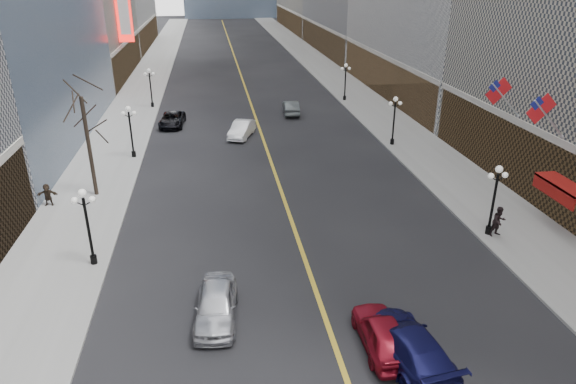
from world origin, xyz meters
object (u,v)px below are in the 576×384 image
object	(u,v)px
streetlamp_east_3	(345,78)
car_sb_near	(409,345)
car_sb_far	(291,108)
streetlamp_west_1	(87,219)
streetlamp_east_2	(394,116)
car_nb_far	(172,119)
streetlamp_west_2	(130,126)
streetlamp_east_1	(495,193)
car_nb_mid	(242,129)
car_sb_mid	(383,333)
streetlamp_west_3	(150,84)
car_nb_near	(216,305)

from	to	relation	value
streetlamp_east_3	car_sb_near	xyz separation A→B (m)	(-8.98, -45.92, -2.07)
car_sb_far	streetlamp_west_1	bearing A→B (deg)	66.12
streetlamp_east_2	car_nb_far	size ratio (longest dim) A/B	0.88
streetlamp_east_3	streetlamp_west_2	bearing A→B (deg)	-142.67
streetlamp_west_2	car_nb_far	distance (m)	10.41
streetlamp_east_2	car_sb_near	size ratio (longest dim) A/B	0.79
streetlamp_east_1	car_nb_mid	xyz separation A→B (m)	(-13.80, 22.84, -2.12)
streetlamp_east_1	car_sb_mid	world-z (taller)	streetlamp_east_1
streetlamp_east_3	car_sb_far	bearing A→B (deg)	-145.24
streetlamp_east_1	car_sb_far	size ratio (longest dim) A/B	0.97
streetlamp_west_1	car_nb_mid	size ratio (longest dim) A/B	0.95
streetlamp_west_2	streetlamp_west_3	bearing A→B (deg)	90.00
streetlamp_east_1	car_nb_mid	world-z (taller)	streetlamp_east_1
streetlamp_east_3	car_nb_mid	world-z (taller)	streetlamp_east_3
streetlamp_east_1	streetlamp_east_2	size ratio (longest dim) A/B	1.00
streetlamp_east_2	car_sb_far	bearing A→B (deg)	121.15
streetlamp_east_1	car_nb_far	distance (m)	34.78
streetlamp_west_2	car_nb_near	world-z (taller)	streetlamp_west_2
streetlamp_west_3	car_sb_mid	distance (m)	47.06
car_nb_far	car_sb_mid	bearing A→B (deg)	-68.65
streetlamp_west_3	car_sb_near	bearing A→B (deg)	-72.34
streetlamp_west_3	car_nb_near	size ratio (longest dim) A/B	0.95
streetlamp_west_2	streetlamp_west_1	bearing A→B (deg)	-90.00
car_sb_near	car_sb_far	xyz separation A→B (m)	(1.32, 40.60, -0.06)
streetlamp_east_2	streetlamp_west_1	world-z (taller)	same
streetlamp_west_2	car_nb_mid	size ratio (longest dim) A/B	0.95
car_nb_far	car_nb_near	bearing A→B (deg)	-78.72
streetlamp_east_3	car_sb_far	size ratio (longest dim) A/B	0.97
streetlamp_west_1	car_sb_near	size ratio (longest dim) A/B	0.79
streetlamp_east_3	car_sb_far	distance (m)	9.57
streetlamp_west_1	car_sb_mid	bearing A→B (deg)	-32.94
streetlamp_east_2	streetlamp_west_3	xyz separation A→B (m)	(-23.60, 18.00, 0.00)
streetlamp_east_1	streetlamp_west_1	xyz separation A→B (m)	(-23.60, 0.00, 0.00)
car_nb_near	streetlamp_east_1	bearing A→B (deg)	24.41
car_nb_near	streetlamp_east_2	bearing A→B (deg)	60.02
streetlamp_west_3	streetlamp_west_1	bearing A→B (deg)	-90.00
car_nb_mid	car_sb_far	bearing A→B (deg)	71.79
streetlamp_west_1	car_sb_mid	world-z (taller)	streetlamp_west_1
streetlamp_west_2	car_nb_mid	distance (m)	11.13
streetlamp_east_1	car_sb_near	bearing A→B (deg)	-132.16
streetlamp_east_3	streetlamp_east_2	bearing A→B (deg)	-90.00
streetlamp_east_3	car_nb_mid	bearing A→B (deg)	-136.36
streetlamp_east_2	car_nb_near	world-z (taller)	streetlamp_east_2
car_sb_near	car_sb_far	bearing A→B (deg)	-99.91
streetlamp_east_2	streetlamp_east_3	size ratio (longest dim) A/B	1.00
car_nb_mid	car_nb_far	bearing A→B (deg)	164.59
car_nb_far	car_sb_near	size ratio (longest dim) A/B	0.90
streetlamp_west_1	car_nb_far	distance (m)	28.01
streetlamp_east_2	streetlamp_east_3	distance (m)	18.00
streetlamp_west_3	car_sb_near	xyz separation A→B (m)	(14.62, -45.92, -2.07)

